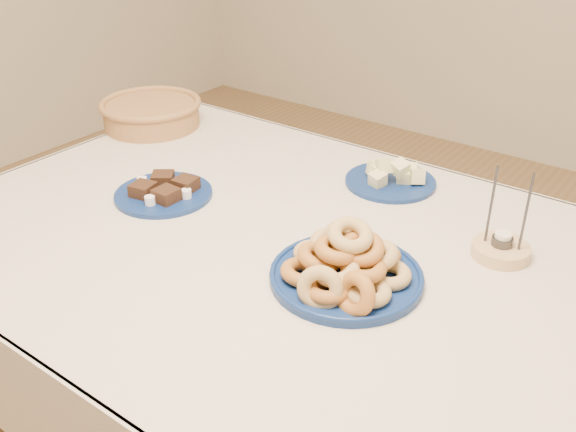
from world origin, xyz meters
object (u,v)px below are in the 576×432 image
object	(u,v)px
donut_platter	(346,267)
wicker_basket	(151,112)
brownie_plate	(164,192)
candle_holder	(501,248)
melon_plate	(392,177)
dining_table	(301,288)

from	to	relation	value
donut_platter	wicker_basket	xyz separation A→B (m)	(-0.93, 0.36, 0.01)
brownie_plate	wicker_basket	xyz separation A→B (m)	(-0.38, 0.31, 0.03)
donut_platter	candle_holder	size ratio (longest dim) A/B	1.81
wicker_basket	candle_holder	size ratio (longest dim) A/B	1.62
melon_plate	dining_table	bearing A→B (deg)	-90.61
donut_platter	melon_plate	world-z (taller)	donut_platter
donut_platter	candle_holder	bearing A→B (deg)	52.62
melon_plate	brownie_plate	world-z (taller)	melon_plate
wicker_basket	melon_plate	bearing A→B (deg)	5.87
wicker_basket	donut_platter	bearing A→B (deg)	-21.07
melon_plate	wicker_basket	world-z (taller)	wicker_basket
dining_table	brownie_plate	bearing A→B (deg)	-178.90
brownie_plate	candle_holder	size ratio (longest dim) A/B	1.53
wicker_basket	candle_holder	xyz separation A→B (m)	(1.14, -0.09, -0.03)
donut_platter	candle_holder	world-z (taller)	candle_holder
dining_table	candle_holder	xyz separation A→B (m)	(0.35, 0.22, 0.12)
brownie_plate	candle_holder	xyz separation A→B (m)	(0.76, 0.23, 0.01)
dining_table	wicker_basket	size ratio (longest dim) A/B	5.33
donut_platter	brownie_plate	bearing A→B (deg)	175.37
donut_platter	wicker_basket	distance (m)	1.00
brownie_plate	melon_plate	bearing A→B (deg)	43.69
dining_table	candle_holder	bearing A→B (deg)	32.06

